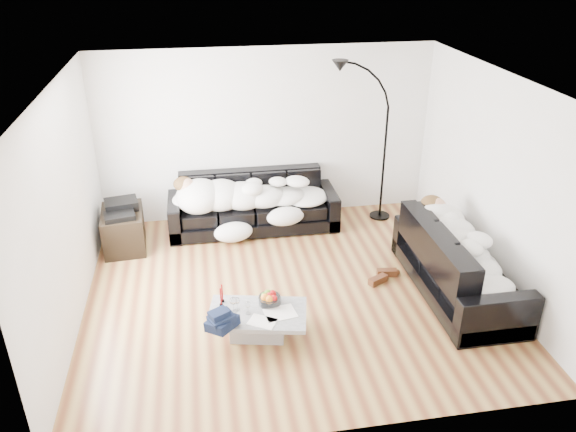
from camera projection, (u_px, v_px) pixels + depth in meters
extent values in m
plane|color=brown|center=(292.00, 291.00, 7.00)|extent=(5.00, 5.00, 0.00)
cube|color=silver|center=(267.00, 135.00, 8.41)|extent=(5.00, 0.02, 2.60)
cube|color=silver|center=(65.00, 212.00, 6.05)|extent=(0.02, 4.50, 2.60)
cube|color=silver|center=(495.00, 182.00, 6.79)|extent=(0.02, 4.50, 2.60)
plane|color=white|center=(293.00, 83.00, 5.84)|extent=(5.00, 5.00, 0.00)
cube|color=black|center=(253.00, 203.00, 8.36)|extent=(2.49, 0.86, 0.82)
cube|color=black|center=(459.00, 261.00, 6.81)|extent=(0.92, 2.14, 0.87)
ellipsoid|color=#0A4936|center=(435.00, 216.00, 7.26)|extent=(0.42, 0.38, 0.20)
cube|color=#939699|center=(258.00, 324.00, 6.16)|extent=(1.17, 0.82, 0.31)
cylinder|color=white|center=(270.00, 298.00, 6.20)|extent=(0.29, 0.29, 0.15)
cylinder|color=white|center=(237.00, 304.00, 6.10)|extent=(0.07, 0.07, 0.16)
cylinder|color=white|center=(233.00, 305.00, 6.06)|extent=(0.09, 0.09, 0.19)
cylinder|color=white|center=(248.00, 308.00, 6.04)|extent=(0.08, 0.08, 0.15)
cylinder|color=maroon|center=(221.00, 297.00, 6.15)|extent=(0.05, 0.05, 0.23)
cylinder|color=maroon|center=(222.00, 293.00, 6.22)|extent=(0.05, 0.05, 0.22)
cube|color=silver|center=(280.00, 313.00, 6.07)|extent=(0.37, 0.31, 0.01)
cube|color=silver|center=(262.00, 321.00, 5.94)|extent=(0.35, 0.32, 0.01)
cube|color=black|center=(124.00, 229.00, 7.88)|extent=(0.61, 0.84, 0.55)
cube|color=black|center=(121.00, 208.00, 7.73)|extent=(0.50, 0.42, 0.13)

